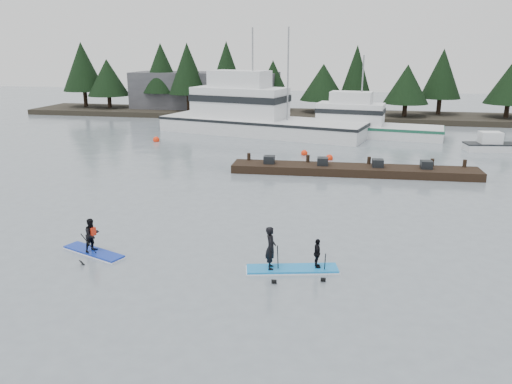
% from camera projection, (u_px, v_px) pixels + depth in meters
% --- Properties ---
extents(ground, '(160.00, 160.00, 0.00)m').
position_uv_depth(ground, '(225.00, 263.00, 18.95)').
color(ground, slate).
rests_on(ground, ground).
extents(far_shore, '(70.00, 8.00, 0.60)m').
position_uv_depth(far_shore, '(316.00, 115.00, 58.44)').
color(far_shore, '#2D281E').
rests_on(far_shore, ground).
extents(treeline, '(60.00, 4.00, 8.00)m').
position_uv_depth(treeline, '(316.00, 118.00, 58.53)').
color(treeline, black).
rests_on(treeline, ground).
extents(waterfront_building, '(18.00, 6.00, 5.00)m').
position_uv_depth(waterfront_building, '(206.00, 93.00, 62.34)').
color(waterfront_building, '#4C4C51').
rests_on(waterfront_building, ground).
extents(fishing_boat_large, '(20.37, 10.00, 10.86)m').
position_uv_depth(fishing_boat_large, '(256.00, 124.00, 47.60)').
color(fishing_boat_large, silver).
rests_on(fishing_boat_large, ground).
extents(fishing_boat_medium, '(13.78, 5.70, 8.11)m').
position_uv_depth(fishing_boat_medium, '(363.00, 130.00, 46.39)').
color(fishing_boat_medium, silver).
rests_on(fishing_boat_medium, ground).
extents(skiff, '(5.47, 2.32, 0.62)m').
position_uv_depth(skiff, '(499.00, 147.00, 39.46)').
color(skiff, silver).
rests_on(skiff, ground).
extents(floating_dock, '(15.84, 2.85, 0.53)m').
position_uv_depth(floating_dock, '(354.00, 170.00, 32.24)').
color(floating_dock, black).
rests_on(floating_dock, ground).
extents(buoy_b, '(0.50, 0.50, 0.50)m').
position_uv_depth(buoy_b, '(304.00, 155.00, 38.09)').
color(buoy_b, '#FF2E0C').
rests_on(buoy_b, ground).
extents(buoy_d, '(0.51, 0.51, 0.51)m').
position_uv_depth(buoy_d, '(329.00, 160.00, 36.43)').
color(buoy_d, '#FF2E0C').
rests_on(buoy_d, ground).
extents(buoy_c, '(0.50, 0.50, 0.50)m').
position_uv_depth(buoy_c, '(481.00, 145.00, 41.90)').
color(buoy_c, '#FF2E0C').
rests_on(buoy_c, ground).
extents(buoy_a, '(0.56, 0.56, 0.56)m').
position_uv_depth(buoy_a, '(156.00, 141.00, 43.59)').
color(buoy_a, '#FF2E0C').
rests_on(buoy_a, ground).
extents(paddleboard_solo, '(2.89, 1.68, 1.89)m').
position_uv_depth(paddleboard_solo, '(92.00, 240.00, 19.66)').
color(paddleboard_solo, '#112CA2').
rests_on(paddleboard_solo, ground).
extents(paddleboard_duo, '(3.42, 1.58, 2.23)m').
position_uv_depth(paddleboard_duo, '(289.00, 257.00, 18.12)').
color(paddleboard_duo, '#157DCE').
rests_on(paddleboard_duo, ground).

